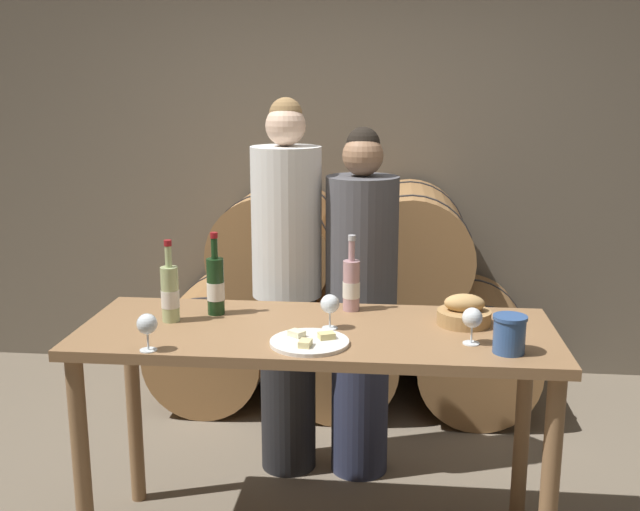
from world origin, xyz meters
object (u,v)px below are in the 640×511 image
at_px(person_right, 361,303).
at_px(person_left, 287,286).
at_px(wine_bottle_white, 170,293).
at_px(blue_crock, 509,333).
at_px(wine_bottle_red, 216,285).
at_px(cheese_plate, 309,342).
at_px(wine_glass_left, 330,305).
at_px(tasting_table, 316,360).
at_px(wine_glass_far_left, 147,325).
at_px(wine_bottle_rose, 351,284).
at_px(wine_glass_center, 472,319).
at_px(bread_basket, 464,313).

bearing_deg(person_right, person_left, -180.00).
distance_m(wine_bottle_white, blue_crock, 1.27).
height_order(wine_bottle_red, cheese_plate, wine_bottle_red).
bearing_deg(wine_glass_left, person_right, 82.17).
xyz_separation_m(tasting_table, wine_glass_far_left, (-0.55, -0.30, 0.22)).
relative_size(person_left, wine_bottle_rose, 5.69).
height_order(cheese_plate, wine_glass_center, wine_glass_center).
distance_m(wine_bottle_rose, wine_glass_left, 0.25).
height_order(tasting_table, cheese_plate, cheese_plate).
distance_m(tasting_table, person_left, 0.69).
height_order(wine_bottle_white, wine_glass_center, wine_bottle_white).
xyz_separation_m(wine_bottle_white, wine_glass_far_left, (0.02, -0.33, -0.02)).
height_order(person_right, bread_basket, person_right).
xyz_separation_m(wine_bottle_red, wine_glass_far_left, (-0.13, -0.44, -0.02)).
bearing_deg(wine_bottle_red, person_right, 42.52).
xyz_separation_m(tasting_table, wine_bottle_red, (-0.42, 0.14, 0.24)).
bearing_deg(blue_crock, wine_bottle_red, 162.95).
bearing_deg(wine_glass_far_left, tasting_table, 28.57).
xyz_separation_m(wine_bottle_white, bread_basket, (1.13, 0.07, -0.07)).
relative_size(tasting_table, person_right, 1.09).
relative_size(bread_basket, wine_glass_far_left, 1.55).
xyz_separation_m(blue_crock, wine_glass_center, (-0.12, 0.08, 0.02)).
height_order(wine_bottle_red, wine_glass_left, wine_bottle_red).
distance_m(tasting_table, wine_bottle_rose, 0.36).
distance_m(wine_bottle_rose, blue_crock, 0.72).
distance_m(tasting_table, person_right, 0.67).
height_order(person_left, wine_bottle_rose, person_left).
relative_size(blue_crock, cheese_plate, 0.47).
xyz_separation_m(person_left, wine_glass_center, (0.77, -0.77, 0.11)).
relative_size(wine_bottle_white, wine_glass_center, 2.42).
distance_m(person_left, person_right, 0.35).
height_order(person_left, wine_bottle_red, person_left).
bearing_deg(wine_glass_left, person_left, 111.42).
bearing_deg(wine_bottle_white, blue_crock, -10.34).
relative_size(wine_bottle_rose, wine_glass_far_left, 2.34).
distance_m(wine_bottle_rose, wine_glass_far_left, 0.86).
distance_m(wine_bottle_rose, bread_basket, 0.47).
height_order(person_right, wine_glass_left, person_right).
distance_m(tasting_table, wine_glass_center, 0.62).
relative_size(wine_bottle_rose, cheese_plate, 1.10).
xyz_separation_m(person_right, wine_bottle_white, (-0.71, -0.62, 0.20)).
bearing_deg(wine_bottle_red, bread_basket, -2.17).
relative_size(person_right, blue_crock, 12.48).
distance_m(person_left, blue_crock, 1.23).
relative_size(bread_basket, wine_glass_left, 1.55).
height_order(person_right, wine_bottle_rose, person_right).
distance_m(wine_bottle_white, wine_glass_center, 1.14).
xyz_separation_m(person_right, wine_glass_center, (0.42, -0.77, 0.18)).
height_order(wine_bottle_rose, wine_glass_far_left, wine_bottle_rose).
bearing_deg(bread_basket, wine_bottle_rose, 162.07).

